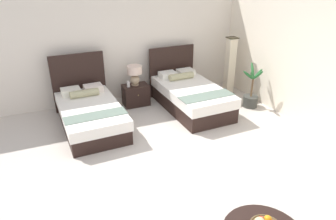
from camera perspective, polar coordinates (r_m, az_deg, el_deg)
The scene contains 10 objects.
ground_plane at distance 5.25m, azimuth 2.27°, elevation -9.85°, with size 9.42×9.89×0.02m, color beige.
wall_back at distance 7.45m, azimuth -8.03°, elevation 12.01°, with size 9.42×0.12×2.65m, color white.
wall_side_right at distance 6.62m, azimuth 24.64°, elevation 8.26°, with size 0.12×5.49×2.65m, color #F5E7CF.
bed_near_window at distance 6.45m, azimuth -14.29°, elevation -0.46°, with size 1.22×2.10×1.29m.
bed_near_corner at distance 7.05m, azimuth 4.07°, elevation 2.76°, with size 1.24×2.17×1.22m.
nightstand at distance 7.26m, azimuth -5.96°, elevation 2.79°, with size 0.59×0.42×0.49m.
table_lamp at distance 7.09m, azimuth -6.21°, elevation 6.81°, with size 0.34×0.34×0.46m.
vase at distance 7.07m, azimuth -7.35°, elevation 4.80°, with size 0.07×0.07×0.14m.
floor_lamp_corner at distance 7.87m, azimuth 11.39°, elevation 7.92°, with size 0.24×0.24×1.45m.
potted_palm at distance 7.38m, azimuth 15.10°, elevation 2.44°, with size 0.52×0.53×1.01m.
Camera 1 is at (-1.85, -3.87, 3.02)m, focal length 32.90 mm.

